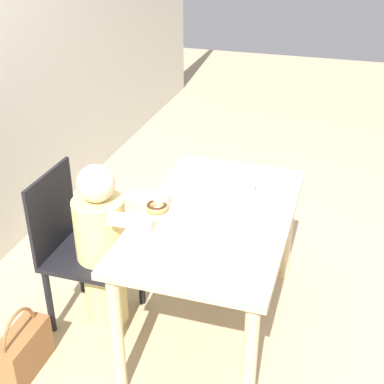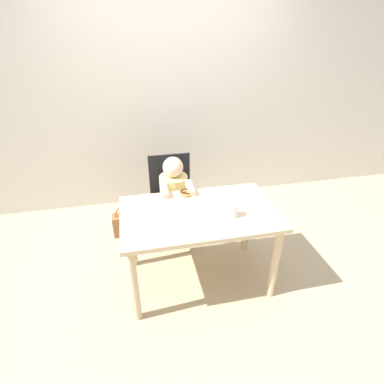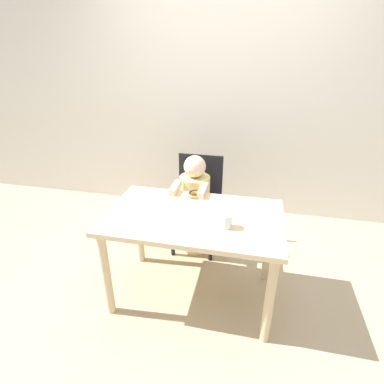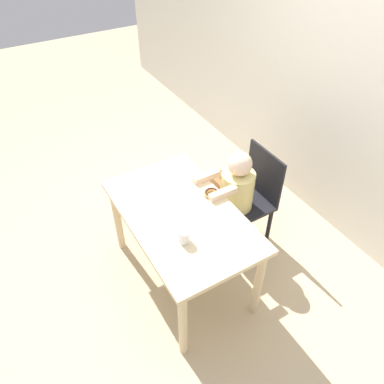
# 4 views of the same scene
# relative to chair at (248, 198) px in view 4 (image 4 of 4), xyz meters

# --- Properties ---
(ground_plane) EXTENTS (12.00, 12.00, 0.00)m
(ground_plane) POSITION_rel_chair_xyz_m (0.11, -0.69, -0.44)
(ground_plane) COLOR tan
(wall_back) EXTENTS (8.00, 0.05, 2.50)m
(wall_back) POSITION_rel_chair_xyz_m (0.11, 0.80, 0.81)
(wall_back) COLOR silver
(wall_back) RESTS_ON ground_plane
(dining_table) EXTENTS (1.21, 0.72, 0.71)m
(dining_table) POSITION_rel_chair_xyz_m (0.11, -0.69, 0.16)
(dining_table) COLOR beige
(dining_table) RESTS_ON ground_plane
(chair) EXTENTS (0.42, 0.44, 0.86)m
(chair) POSITION_rel_chair_xyz_m (0.00, 0.00, 0.00)
(chair) COLOR black
(chair) RESTS_ON ground_plane
(child_figure) EXTENTS (0.27, 0.46, 0.94)m
(child_figure) POSITION_rel_chair_xyz_m (0.00, -0.13, 0.03)
(child_figure) COLOR #E0D17F
(child_figure) RESTS_ON ground_plane
(donut) EXTENTS (0.11, 0.11, 0.04)m
(donut) POSITION_rel_chair_xyz_m (0.06, -0.41, 0.29)
(donut) COLOR tan
(donut) RESTS_ON dining_table
(napkin) EXTENTS (0.31, 0.31, 0.00)m
(napkin) POSITION_rel_chair_xyz_m (0.06, -0.71, 0.27)
(napkin) COLOR white
(napkin) RESTS_ON dining_table
(handbag) EXTENTS (0.32, 0.14, 0.36)m
(handbag) POSITION_rel_chair_xyz_m (-0.47, 0.10, -0.31)
(handbag) COLOR brown
(handbag) RESTS_ON ground_plane
(cup) EXTENTS (0.08, 0.08, 0.09)m
(cup) POSITION_rel_chair_xyz_m (0.35, -0.80, 0.31)
(cup) COLOR white
(cup) RESTS_ON dining_table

